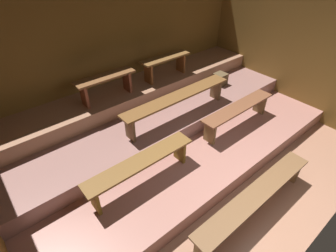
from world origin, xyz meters
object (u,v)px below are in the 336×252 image
Objects in this scene: bench_floor_center at (256,197)px; bench_upper_right at (165,62)px; bench_lower_left at (141,165)px; wooden_crate_middle at (220,79)px; bench_middle_center at (178,99)px; bench_upper_left at (106,82)px; bench_lower_right at (238,111)px.

bench_upper_right is (0.81, 3.03, 0.84)m from bench_floor_center.
wooden_crate_middle reaches higher than bench_lower_left.
bench_middle_center is at bearing 27.23° from bench_lower_left.
bench_upper_left and bench_upper_right have the same top height.
wooden_crate_middle is (0.68, 1.05, 0.06)m from bench_lower_right.
bench_lower_right is (1.25, 1.34, 0.28)m from bench_floor_center.
bench_middle_center reaches higher than wooden_crate_middle.
bench_lower_right reaches higher than bench_floor_center.
bench_middle_center is 2.08× the size of bench_upper_left.
bench_upper_left is 4.35× the size of wooden_crate_middle.
bench_upper_left is at bearing 165.92° from wooden_crate_middle.
bench_lower_left and bench_lower_right have the same top height.
bench_lower_left is 2.57m from bench_upper_right.
bench_middle_center is at bearing -117.48° from bench_upper_right.
bench_upper_right is (1.86, 1.69, 0.56)m from bench_lower_left.
bench_upper_right is 1.38m from wooden_crate_middle.
bench_middle_center is 9.04× the size of wooden_crate_middle.
bench_upper_left is 1.00× the size of bench_upper_right.
bench_floor_center is 3.25m from bench_upper_right.
bench_upper_left is at bearing 180.00° from bench_upper_right.
bench_middle_center is (1.34, 0.69, 0.31)m from bench_lower_left.
bench_middle_center is 1.37m from bench_upper_left.
bench_floor_center is 1.33× the size of bench_lower_left.
bench_floor_center is 9.10× the size of wooden_crate_middle.
bench_upper_left is at bearing 75.46° from bench_lower_left.
bench_middle_center is (-0.96, 0.69, 0.31)m from bench_lower_right.
wooden_crate_middle is at bearing 57.13° from bench_lower_right.
bench_upper_right reaches higher than bench_lower_right.
bench_lower_left is at bearing -137.73° from bench_upper_right.
bench_lower_right is 1.83m from bench_upper_right.
bench_lower_left is 1.54m from bench_middle_center.
bench_upper_left is at bearing 101.30° from bench_floor_center.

